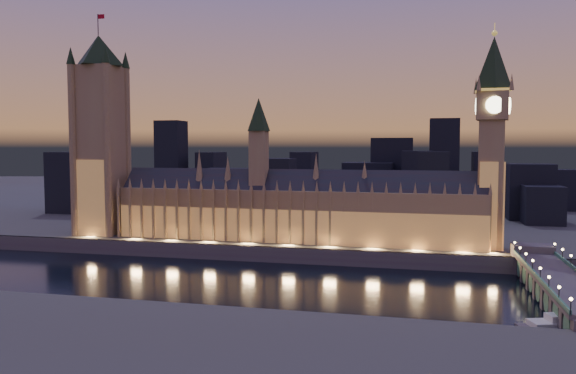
% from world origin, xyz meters
% --- Properties ---
extents(ground_plane, '(2000.00, 2000.00, 0.00)m').
position_xyz_m(ground_plane, '(0.00, 0.00, 0.00)').
color(ground_plane, black).
rests_on(ground_plane, ground).
extents(north_bank, '(2000.00, 960.00, 8.00)m').
position_xyz_m(north_bank, '(0.00, 520.00, 4.00)').
color(north_bank, '#4B4334').
rests_on(north_bank, ground).
extents(embankment_wall, '(2000.00, 2.50, 8.00)m').
position_xyz_m(embankment_wall, '(0.00, 41.00, 4.00)').
color(embankment_wall, '#4E4149').
rests_on(embankment_wall, ground).
extents(palace_of_westminster, '(202.00, 25.01, 78.00)m').
position_xyz_m(palace_of_westminster, '(5.92, 61.74, 26.37)').
color(palace_of_westminster, '#98714C').
rests_on(palace_of_westminster, north_bank).
extents(victoria_tower, '(31.68, 31.68, 128.18)m').
position_xyz_m(victoria_tower, '(-110.00, 61.93, 71.74)').
color(victoria_tower, '#98714C').
rests_on(victoria_tower, north_bank).
extents(elizabeth_tower, '(18.00, 18.00, 112.21)m').
position_xyz_m(elizabeth_tower, '(108.00, 61.92, 70.63)').
color(elizabeth_tower, '#98714C').
rests_on(elizabeth_tower, north_bank).
extents(westminster_bridge, '(18.13, 113.00, 15.90)m').
position_xyz_m(westminster_bridge, '(125.22, -3.45, 5.99)').
color(westminster_bridge, '#4E4149').
rests_on(westminster_bridge, ground).
extents(city_backdrop, '(487.27, 215.63, 78.40)m').
position_xyz_m(city_backdrop, '(34.71, 248.88, 31.15)').
color(city_backdrop, black).
rests_on(city_backdrop, north_bank).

